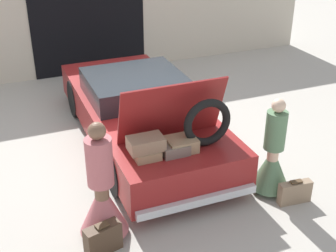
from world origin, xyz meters
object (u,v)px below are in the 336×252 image
suitcase_beside_left_person (103,239)px  suitcase_beside_right_person (295,192)px  person_left (102,198)px  person_right (272,160)px  car (141,113)px

suitcase_beside_left_person → suitcase_beside_right_person: size_ratio=0.99×
person_left → suitcase_beside_right_person: person_left is taller
person_left → person_right: person_left is taller
suitcase_beside_left_person → person_right: bearing=7.6°
suitcase_beside_right_person → person_right: bearing=112.8°
person_right → suitcase_beside_right_person: 0.58m
person_right → suitcase_beside_left_person: size_ratio=3.05×
suitcase_beside_right_person → suitcase_beside_left_person: bearing=179.2°
person_left → suitcase_beside_right_person: bearing=79.5°
car → suitcase_beside_left_person: car is taller
car → person_right: (1.33, -2.25, -0.01)m
person_left → suitcase_beside_left_person: person_left is taller
person_right → suitcase_beside_left_person: bearing=104.5°
car → suitcase_beside_left_person: 3.01m
car → suitcase_beside_right_person: car is taller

